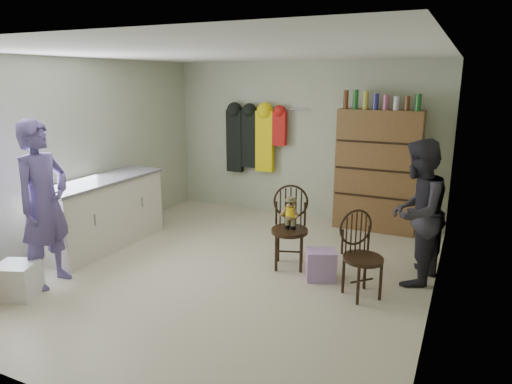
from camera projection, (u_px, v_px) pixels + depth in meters
The scene contains 11 objects.
ground_plane at pixel (230, 270), 5.47m from camera, with size 5.00×5.00×0.00m, color beige.
room_walls at pixel (249, 134), 5.55m from camera, with size 5.00×5.00×5.00m.
counter at pixel (103, 213), 6.16m from camera, with size 0.64×1.86×0.94m.
plastic_tub at pixel (17, 280), 4.78m from camera, with size 0.38×0.36×0.36m, color white.
chair_front at pixel (290, 221), 5.48m from camera, with size 0.55×0.55×0.99m.
chair_far at pixel (360, 251), 4.75m from camera, with size 0.57×0.57×0.91m.
striped_bag at pixel (321, 265), 5.19m from camera, with size 0.33×0.26×0.35m, color pink.
person_left at pixel (44, 204), 4.92m from camera, with size 0.67×0.44×1.83m, color #5E4E90.
person_right at pixel (417, 213), 4.99m from camera, with size 0.79×0.61×1.62m, color #2D2B33.
dresser at pixel (377, 170), 6.74m from camera, with size 1.20×0.39×2.08m.
coat_rack at pixel (253, 139), 7.59m from camera, with size 1.42×0.12×1.09m.
Camera 1 is at (2.45, -4.46, 2.25)m, focal length 32.00 mm.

